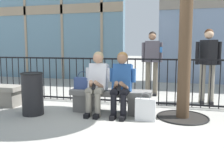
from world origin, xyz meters
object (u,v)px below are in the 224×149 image
seated_person_with_phone (97,81)px  trash_can (33,93)px  bystander_at_railing (208,60)px  bystander_further_back (152,58)px  shopping_bag (145,109)px  handbag_on_bench (83,83)px  stone_bench (111,99)px  seated_person_companion (121,81)px

seated_person_with_phone → trash_can: 1.26m
bystander_at_railing → bystander_further_back: (-1.31, 0.61, 0.00)m
shopping_bag → handbag_on_bench: bearing=164.5°
trash_can → bystander_further_back: bearing=49.7°
stone_bench → shopping_bag: size_ratio=3.18×
stone_bench → bystander_further_back: bystander_further_back is taller
bystander_at_railing → trash_can: (-3.37, -1.81, -0.58)m
seated_person_with_phone → stone_bench: bearing=27.9°
handbag_on_bench → shopping_bag: (1.31, -0.36, -0.37)m
stone_bench → trash_can: 1.52m
seated_person_companion → shopping_bag: 0.70m
seated_person_companion → trash_can: bearing=-166.6°
stone_bench → shopping_bag: shopping_bag is taller
handbag_on_bench → bystander_at_railing: 2.88m
stone_bench → bystander_at_railing: size_ratio=0.94×
handbag_on_bench → shopping_bag: bearing=-15.5°
bystander_at_railing → bystander_further_back: bearing=154.9°
bystander_at_railing → trash_can: size_ratio=2.10×
handbag_on_bench → bystander_at_railing: (2.54, 1.30, 0.42)m
seated_person_companion → bystander_at_railing: bearing=39.6°
seated_person_with_phone → seated_person_companion: same height
stone_bench → shopping_bag: (0.73, -0.37, -0.07)m
shopping_bag → bystander_at_railing: 2.21m
seated_person_companion → bystander_further_back: size_ratio=0.71×
handbag_on_bench → trash_can: bearing=-148.5°
stone_bench → trash_can: (-1.42, -0.52, 0.15)m
handbag_on_bench → trash_can: (-0.84, -0.51, -0.16)m
shopping_bag → bystander_at_railing: bystander_at_railing is taller
seated_person_with_phone → bystander_further_back: bystander_further_back is taller
handbag_on_bench → bystander_further_back: bystander_further_back is taller
stone_bench → seated_person_with_phone: seated_person_with_phone is taller
seated_person_with_phone → bystander_at_railing: bearing=32.8°
seated_person_with_phone → handbag_on_bench: bearing=160.6°
seated_person_with_phone → shopping_bag: size_ratio=2.41×
seated_person_with_phone → seated_person_companion: 0.49m
seated_person_with_phone → bystander_further_back: bearing=66.5°
bystander_further_back → trash_can: bearing=-130.3°
seated_person_with_phone → handbag_on_bench: size_ratio=3.35×
shopping_bag → bystander_at_railing: (1.23, 1.66, 0.79)m
stone_bench → seated_person_with_phone: 0.47m
handbag_on_bench → shopping_bag: size_ratio=0.72×
bystander_further_back → stone_bench: bearing=-108.6°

